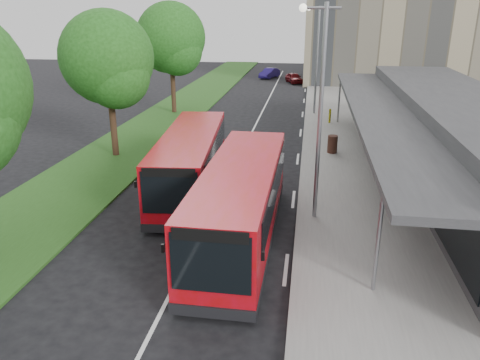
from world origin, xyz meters
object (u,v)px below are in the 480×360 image
object	(u,v)px
tree_far	(171,42)
bus_second	(191,162)
bus_main	(241,203)
car_far	(270,73)
litter_bin	(332,144)
bollard	(330,116)
tree_mid	(108,64)
car_near	(294,78)
lamp_post_far	(316,54)
lamp_post_near	(319,102)

from	to	relation	value
tree_far	bus_second	size ratio (longest dim) A/B	0.87
bus_main	bus_second	world-z (taller)	bus_main
bus_second	car_far	size ratio (longest dim) A/B	2.74
litter_bin	bus_main	bearing A→B (deg)	-108.10
car_far	bus_second	bearing A→B (deg)	-69.28
car_far	bus_main	bearing A→B (deg)	-65.29
bollard	litter_bin	bearing A→B (deg)	-90.68
litter_bin	tree_mid	bearing A→B (deg)	-170.74
car_near	tree_far	bearing A→B (deg)	-136.53
lamp_post_far	bollard	xyz separation A→B (m)	(1.19, -3.25, -4.07)
bus_main	car_far	world-z (taller)	bus_main
bus_second	bus_main	bearing A→B (deg)	-62.18
lamp_post_near	car_near	size ratio (longest dim) A/B	2.38
tree_far	tree_mid	bearing A→B (deg)	-90.00
tree_far	lamp_post_near	xyz separation A→B (m)	(11.13, -19.05, -0.81)
lamp_post_near	tree_mid	bearing A→B (deg)	147.64
bus_main	bus_second	size ratio (longest dim) A/B	1.02
tree_far	litter_bin	bearing A→B (deg)	-39.30
tree_mid	litter_bin	size ratio (longest dim) A/B	7.94
bollard	car_near	size ratio (longest dim) A/B	0.30
tree_mid	bus_main	bearing A→B (deg)	-47.11
bollard	car_near	xyz separation A→B (m)	(-3.37, 20.34, -0.08)
lamp_post_near	bus_main	distance (m)	4.69
bus_second	bollard	bearing A→B (deg)	59.57
tree_far	litter_bin	world-z (taller)	tree_far
lamp_post_near	bollard	size ratio (longest dim) A/B	8.00
tree_far	lamp_post_far	distance (m)	11.20
tree_mid	lamp_post_near	distance (m)	13.18
tree_mid	bollard	world-z (taller)	tree_mid
litter_bin	bollard	world-z (taller)	litter_bin
lamp_post_near	car_near	bearing A→B (deg)	93.36
lamp_post_near	litter_bin	distance (m)	9.98
tree_mid	bus_main	world-z (taller)	tree_mid
bollard	car_near	distance (m)	20.62
bus_main	bollard	distance (m)	19.30
bus_second	litter_bin	distance (m)	9.44
lamp_post_far	bus_second	bearing A→B (deg)	-107.43
bus_main	bus_second	distance (m)	5.42
tree_mid	bollard	distance (m)	16.31
car_near	car_far	world-z (taller)	car_far
bus_main	bus_second	bearing A→B (deg)	123.69
bollard	tree_far	bearing A→B (deg)	169.41
bus_second	car_far	world-z (taller)	bus_second
tree_far	bus_second	xyz separation A→B (m)	(5.59, -16.68, -4.13)
bus_main	lamp_post_near	bearing A→B (deg)	40.64
tree_far	bus_main	bearing A→B (deg)	-68.02
lamp_post_near	bus_main	world-z (taller)	lamp_post_near
lamp_post_far	bus_main	distance (m)	22.55
lamp_post_near	car_far	distance (m)	41.30
tree_mid	bollard	bearing A→B (deg)	38.21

